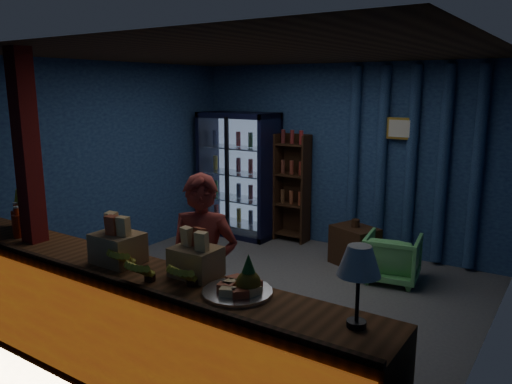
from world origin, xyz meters
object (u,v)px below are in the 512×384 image
Objects in this scene: table_lamp at (359,264)px; shopkeeper at (203,271)px; green_chair at (392,258)px; pastry_tray at (237,290)px.

shopkeeper is at bearing 162.46° from table_lamp.
green_chair is 1.31× the size of table_lamp.
table_lamp is at bearing 95.58° from green_chair.
shopkeeper reaches higher than table_lamp.
shopkeeper is 3.43× the size of pastry_tray.
shopkeeper is at bearing 145.29° from pastry_tray.
table_lamp is (0.81, -3.12, 1.04)m from green_chair.
green_chair is 3.19m from pastry_tray.
table_lamp is (0.83, 0.00, 0.35)m from pastry_tray.
table_lamp is (1.52, -0.48, 0.52)m from shopkeeper.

